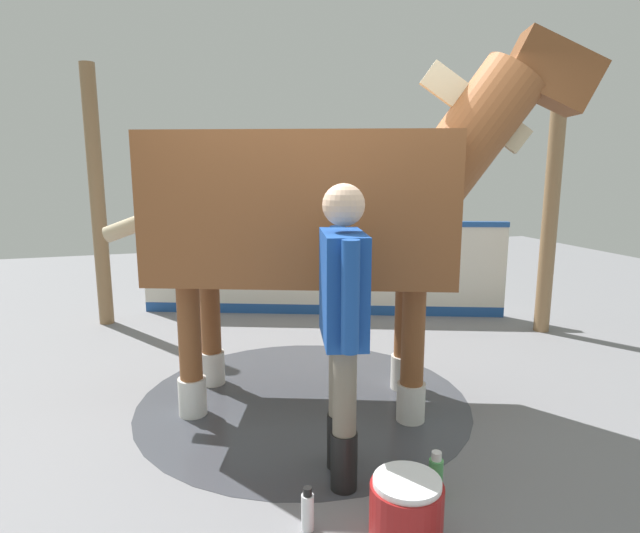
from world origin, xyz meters
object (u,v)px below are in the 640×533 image
(horse, at_px, (320,207))
(bottle_shampoo, at_px, (308,510))
(bottle_spray, at_px, (436,476))
(handler, at_px, (343,315))
(wash_bucket, at_px, (406,514))

(horse, height_order, bottle_shampoo, horse)
(bottle_spray, bearing_deg, bottle_shampoo, -175.63)
(bottle_shampoo, height_order, bottle_spray, bottle_spray)
(handler, bearing_deg, bottle_shampoo, 63.03)
(handler, height_order, bottle_shampoo, handler)
(horse, height_order, wash_bucket, horse)
(handler, distance_m, wash_bucket, 1.02)
(wash_bucket, relative_size, bottle_spray, 1.37)
(horse, distance_m, bottle_shampoo, 2.00)
(handler, xyz_separation_m, bottle_spray, (0.43, -0.32, -0.85))
(handler, bearing_deg, horse, -87.47)
(horse, bearing_deg, handler, -79.66)
(wash_bucket, bearing_deg, bottle_shampoo, 147.55)
(horse, relative_size, bottle_shampoo, 14.53)
(bottle_shampoo, bearing_deg, handler, 50.54)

